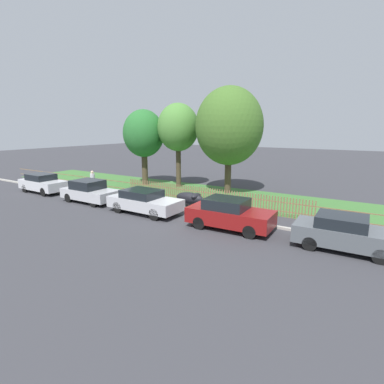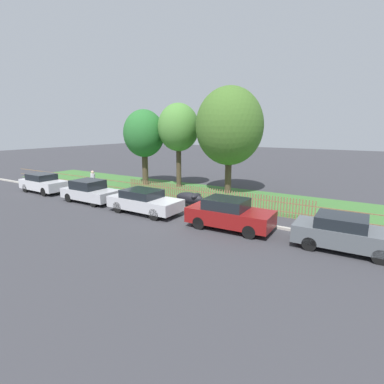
{
  "view_description": "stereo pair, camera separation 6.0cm",
  "coord_description": "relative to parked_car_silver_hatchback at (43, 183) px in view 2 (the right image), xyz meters",
  "views": [
    {
      "loc": [
        8.92,
        -14.04,
        4.86
      ],
      "look_at": [
        -0.25,
        0.75,
        1.1
      ],
      "focal_mm": 28.0,
      "sensor_mm": 36.0,
      "label": 1
    },
    {
      "loc": [
        8.97,
        -14.01,
        4.86
      ],
      "look_at": [
        -0.25,
        0.75,
        1.1
      ],
      "focal_mm": 28.0,
      "sensor_mm": 36.0,
      "label": 2
    }
  ],
  "objects": [
    {
      "name": "ground_plane",
      "position": [
        12.52,
        1.01,
        -0.73
      ],
      "size": [
        120.0,
        120.0,
        0.0
      ],
      "primitive_type": "plane",
      "color": "#38383D"
    },
    {
      "name": "kerb_stone",
      "position": [
        12.52,
        1.11,
        -0.67
      ],
      "size": [
        42.8,
        0.2,
        0.12
      ],
      "primitive_type": "cube",
      "color": "#B2ADA3",
      "rests_on": "ground"
    },
    {
      "name": "grass_strip",
      "position": [
        12.52,
        6.17,
        -0.72
      ],
      "size": [
        42.8,
        6.01,
        0.01
      ],
      "primitive_type": "cube",
      "color": "#3D7033",
      "rests_on": "ground"
    },
    {
      "name": "park_fence",
      "position": [
        12.52,
        3.17,
        -0.16
      ],
      "size": [
        42.8,
        0.05,
        1.14
      ],
      "color": "olive",
      "rests_on": "ground"
    },
    {
      "name": "parked_car_silver_hatchback",
      "position": [
        0.0,
        0.0,
        0.0
      ],
      "size": [
        4.04,
        1.77,
        1.42
      ],
      "rotation": [
        0.0,
        0.0,
        -0.02
      ],
      "color": "silver",
      "rests_on": "ground"
    },
    {
      "name": "parked_car_black_saloon",
      "position": [
        5.45,
        -0.14,
        -0.0
      ],
      "size": [
        3.93,
        1.79,
        1.46
      ],
      "rotation": [
        0.0,
        0.0,
        0.0
      ],
      "color": "#BCBCC1",
      "rests_on": "ground"
    },
    {
      "name": "parked_car_navy_estate",
      "position": [
        10.27,
        -0.25,
        -0.02
      ],
      "size": [
        4.41,
        1.86,
        1.35
      ],
      "rotation": [
        0.0,
        0.0,
        -0.01
      ],
      "color": "#BCBCC1",
      "rests_on": "ground"
    },
    {
      "name": "parked_car_red_compact",
      "position": [
        15.62,
        -0.2,
        0.03
      ],
      "size": [
        4.18,
        1.88,
        1.5
      ],
      "rotation": [
        0.0,
        0.0,
        0.03
      ],
      "color": "maroon",
      "rests_on": "ground"
    },
    {
      "name": "parked_car_white_van",
      "position": [
        20.67,
        -0.11,
        -0.01
      ],
      "size": [
        3.96,
        1.82,
        1.42
      ],
      "rotation": [
        0.0,
        0.0,
        0.02
      ],
      "color": "#51565B",
      "rests_on": "ground"
    },
    {
      "name": "covered_motorcycle",
      "position": [
        11.84,
        2.27,
        -0.15
      ],
      "size": [
        1.98,
        0.88,
        0.93
      ],
      "rotation": [
        0.0,
        0.0,
        0.01
      ],
      "color": "black",
      "rests_on": "ground"
    },
    {
      "name": "tree_nearest_kerb",
      "position": [
        4.44,
        6.65,
        3.6
      ],
      "size": [
        3.46,
        3.46,
        6.36
      ],
      "color": "#473828",
      "rests_on": "ground"
    },
    {
      "name": "tree_behind_motorcycle",
      "position": [
        7.49,
        7.36,
        4.1
      ],
      "size": [
        3.34,
        3.34,
        6.79
      ],
      "color": "#473828",
      "rests_on": "ground"
    },
    {
      "name": "tree_mid_park",
      "position": [
        12.01,
        7.32,
        4.21
      ],
      "size": [
        4.92,
        4.92,
        7.78
      ],
      "color": "#473828",
      "rests_on": "ground"
    },
    {
      "name": "pedestrian_near_fence",
      "position": [
        3.3,
        1.96,
        0.23
      ],
      "size": [
        0.36,
        0.39,
        1.69
      ],
      "rotation": [
        0.0,
        0.0,
        4.66
      ],
      "color": "#7F6B51",
      "rests_on": "ground"
    }
  ]
}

